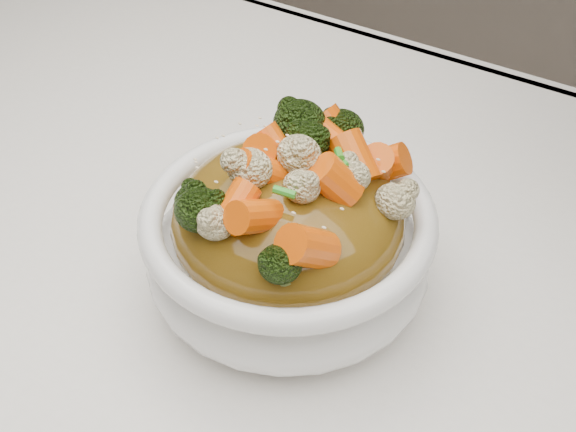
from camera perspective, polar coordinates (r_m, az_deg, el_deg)
The scene contains 8 objects.
tablecloth at distance 0.54m, azimuth -5.13°, elevation -5.34°, with size 1.20×0.80×0.04m, color white.
bowl at distance 0.48m, azimuth 0.00°, elevation -2.71°, with size 0.20×0.20×0.08m, color white, non-canonical shape.
sauce_base at distance 0.46m, azimuth 0.00°, elevation -0.26°, with size 0.16×0.16×0.09m, color brown.
carrots at distance 0.42m, azimuth 0.00°, elevation 5.59°, with size 0.16×0.16×0.05m, color #EB5807, non-canonical shape.
broccoli at distance 0.42m, azimuth 0.00°, elevation 5.49°, with size 0.16×0.16×0.04m, color black, non-canonical shape.
cauliflower at distance 0.42m, azimuth 0.00°, elevation 5.29°, with size 0.16×0.16×0.03m, color beige, non-canonical shape.
scallions at distance 0.42m, azimuth 0.00°, elevation 5.69°, with size 0.12×0.12×0.02m, color #2D8F21, non-canonical shape.
sesame_seeds at distance 0.42m, azimuth 0.00°, elevation 5.69°, with size 0.14×0.14×0.01m, color beige, non-canonical shape.
Camera 1 is at (0.24, -0.28, 1.12)m, focal length 42.00 mm.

